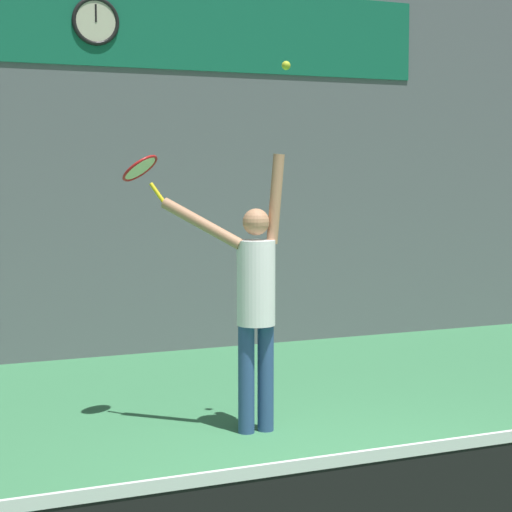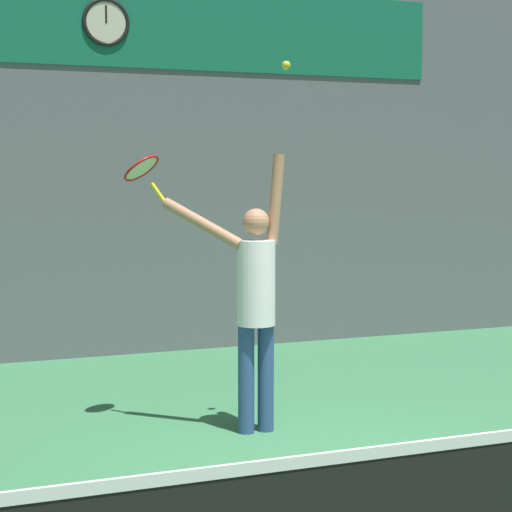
% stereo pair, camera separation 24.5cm
% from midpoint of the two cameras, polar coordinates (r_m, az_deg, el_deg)
% --- Properties ---
extents(ground_plane, '(18.00, 18.00, 0.00)m').
position_cam_midpoint_polar(ground_plane, '(6.08, 8.18, -14.75)').
color(ground_plane, '#387A4C').
extents(back_wall, '(18.00, 0.10, 5.00)m').
position_cam_midpoint_polar(back_wall, '(10.68, -7.08, 7.43)').
color(back_wall, slate).
rests_on(back_wall, ground_plane).
extents(sponsor_banner, '(6.73, 0.02, 0.95)m').
position_cam_midpoint_polar(sponsor_banner, '(10.74, -7.06, 13.91)').
color(sponsor_banner, '#146B4C').
extents(scoreboard_clock, '(0.53, 0.05, 0.53)m').
position_cam_midpoint_polar(scoreboard_clock, '(10.56, -10.51, 14.02)').
color(scoreboard_clock, beige).
extents(tennis_player, '(0.91, 0.60, 2.22)m').
position_cam_midpoint_polar(tennis_player, '(7.32, -1.07, -2.44)').
color(tennis_player, '#2D4C7F').
rests_on(tennis_player, ground_plane).
extents(tennis_racket, '(0.43, 0.43, 0.39)m').
position_cam_midpoint_polar(tennis_racket, '(7.52, -8.01, 5.26)').
color(tennis_racket, yellow).
extents(tennis_ball, '(0.07, 0.07, 0.07)m').
position_cam_midpoint_polar(tennis_ball, '(7.32, 0.88, 11.64)').
color(tennis_ball, '#CCDB2D').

